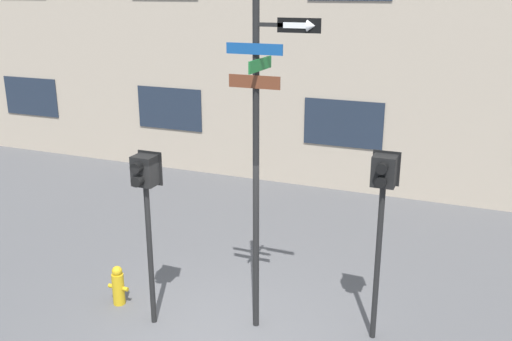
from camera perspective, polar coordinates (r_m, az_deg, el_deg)
name	(u,v)px	position (r m, az deg, el deg)	size (l,w,h in m)	color
street_sign_pole	(260,146)	(7.64, 0.43, 2.49)	(1.24, 0.75, 4.70)	black
pedestrian_signal_left	(146,192)	(8.10, -10.95, -2.16)	(0.37, 0.40, 2.63)	black
pedestrian_signal_right	(382,197)	(7.74, 12.51, -2.57)	(0.37, 0.40, 2.75)	black
fire_hydrant	(118,286)	(9.42, -13.62, -11.13)	(0.35, 0.19, 0.65)	gold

